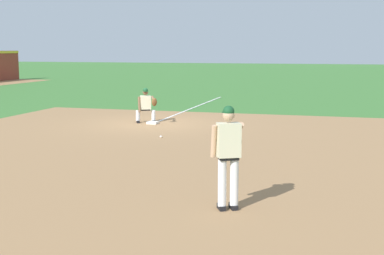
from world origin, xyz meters
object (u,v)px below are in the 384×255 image
first_baseman (146,104)px  first_base_bag (153,123)px  baseball (161,137)px  pitcher (229,151)px

first_baseman → first_base_bag: bearing=-121.2°
baseball → first_baseman: bearing=28.2°
baseball → pitcher: 7.89m
first_base_bag → first_baseman: bearing=58.8°
baseball → first_baseman: first_baseman is taller
first_base_bag → first_baseman: size_ratio=0.28×
pitcher → first_base_bag: bearing=27.0°
first_base_bag → pitcher: pitcher is taller
pitcher → first_baseman: pitcher is taller
baseball → pitcher: size_ratio=0.04×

